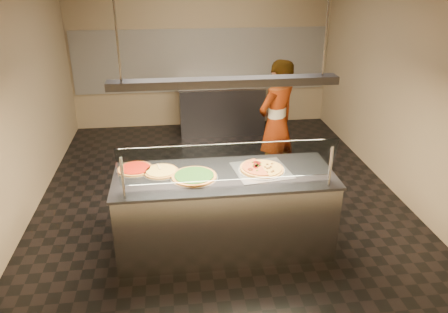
{
  "coord_description": "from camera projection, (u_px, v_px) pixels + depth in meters",
  "views": [
    {
      "loc": [
        -0.61,
        -5.46,
        3.04
      ],
      "look_at": [
        -0.06,
        -0.98,
        1.02
      ],
      "focal_mm": 35.0,
      "sensor_mm": 36.0,
      "label": 1
    }
  ],
  "objects": [
    {
      "name": "worker",
      "position": [
        276.0,
        124.0,
        6.25
      ],
      "size": [
        0.8,
        0.75,
        1.84
      ],
      "primitive_type": "imported",
      "rotation": [
        0.0,
        0.0,
        3.76
      ],
      "color": "#2E2C3B",
      "rests_on": "ground"
    },
    {
      "name": "sneeze_guard",
      "position": [
        229.0,
        163.0,
        4.31
      ],
      "size": [
        2.16,
        0.18,
        0.54
      ],
      "color": "#B7B7BC",
      "rests_on": "serving_counter"
    },
    {
      "name": "half_pizza_sausage",
      "position": [
        272.0,
        168.0,
        4.83
      ],
      "size": [
        0.31,
        0.51,
        0.04
      ],
      "color": "#A06327",
      "rests_on": "perforated_tray"
    },
    {
      "name": "ground",
      "position": [
        220.0,
        194.0,
        6.26
      ],
      "size": [
        5.0,
        6.0,
        0.02
      ],
      "primitive_type": "cube",
      "color": "black",
      "rests_on": "ground"
    },
    {
      "name": "prep_table",
      "position": [
        221.0,
        108.0,
        8.42
      ],
      "size": [
        1.62,
        0.74,
        0.93
      ],
      "color": "#414147",
      "rests_on": "ground"
    },
    {
      "name": "pizza_spinach",
      "position": [
        194.0,
        176.0,
        4.66
      ],
      "size": [
        0.51,
        0.51,
        0.03
      ],
      "color": "silver",
      "rests_on": "serving_counter"
    },
    {
      "name": "pizza_spatula",
      "position": [
        163.0,
        168.0,
        4.81
      ],
      "size": [
        0.21,
        0.23,
        0.02
      ],
      "color": "#B7B7BC",
      "rests_on": "pizza_spinach"
    },
    {
      "name": "heat_lamp_housing",
      "position": [
        224.0,
        82.0,
        4.32
      ],
      "size": [
        2.3,
        0.18,
        0.08
      ],
      "primitive_type": "cube",
      "color": "#414147",
      "rests_on": "ceiling"
    },
    {
      "name": "lamp_rod_left",
      "position": [
        116.0,
        27.0,
        3.99
      ],
      "size": [
        0.02,
        0.02,
        1.01
      ],
      "primitive_type": "cylinder",
      "color": "#B7B7BC",
      "rests_on": "ceiling"
    },
    {
      "name": "wall_front",
      "position": [
        270.0,
        213.0,
        2.92
      ],
      "size": [
        5.0,
        0.02,
        3.0
      ],
      "primitive_type": "cube",
      "color": "#948060",
      "rests_on": "ground"
    },
    {
      "name": "wall_back",
      "position": [
        201.0,
        50.0,
        8.38
      ],
      "size": [
        5.0,
        0.02,
        3.0
      ],
      "primitive_type": "cube",
      "color": "#948060",
      "rests_on": "ground"
    },
    {
      "name": "pizza_cheese",
      "position": [
        161.0,
        171.0,
        4.78
      ],
      "size": [
        0.41,
        0.41,
        0.03
      ],
      "color": "silver",
      "rests_on": "serving_counter"
    },
    {
      "name": "pizza_tomato",
      "position": [
        135.0,
        169.0,
        4.84
      ],
      "size": [
        0.41,
        0.41,
        0.03
      ],
      "color": "silver",
      "rests_on": "serving_counter"
    },
    {
      "name": "wall_left",
      "position": [
        17.0,
        99.0,
        5.37
      ],
      "size": [
        0.02,
        6.0,
        3.0
      ],
      "primitive_type": "cube",
      "color": "#948060",
      "rests_on": "ground"
    },
    {
      "name": "serving_counter",
      "position": [
        224.0,
        211.0,
        4.93
      ],
      "size": [
        2.4,
        0.94,
        0.93
      ],
      "color": "#B7B7BC",
      "rests_on": "ground"
    },
    {
      "name": "half_pizza_pepperoni",
      "position": [
        251.0,
        168.0,
        4.8
      ],
      "size": [
        0.31,
        0.51,
        0.05
      ],
      "color": "#A06327",
      "rests_on": "perforated_tray"
    },
    {
      "name": "lamp_rod_right",
      "position": [
        327.0,
        24.0,
        4.21
      ],
      "size": [
        0.02,
        0.02,
        1.01
      ],
      "primitive_type": "cylinder",
      "color": "#B7B7BC",
      "rests_on": "ceiling"
    },
    {
      "name": "tile_band",
      "position": [
        202.0,
        60.0,
        8.43
      ],
      "size": [
        4.9,
        0.02,
        1.2
      ],
      "primitive_type": "cube",
      "color": "silver",
      "rests_on": "wall_back"
    },
    {
      "name": "perforated_tray",
      "position": [
        262.0,
        170.0,
        4.82
      ],
      "size": [
        0.66,
        0.66,
        0.01
      ],
      "color": "silver",
      "rests_on": "serving_counter"
    },
    {
      "name": "wall_right",
      "position": [
        402.0,
        86.0,
        5.93
      ],
      "size": [
        0.02,
        6.0,
        3.0
      ],
      "primitive_type": "cube",
      "color": "#948060",
      "rests_on": "ground"
    }
  ]
}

